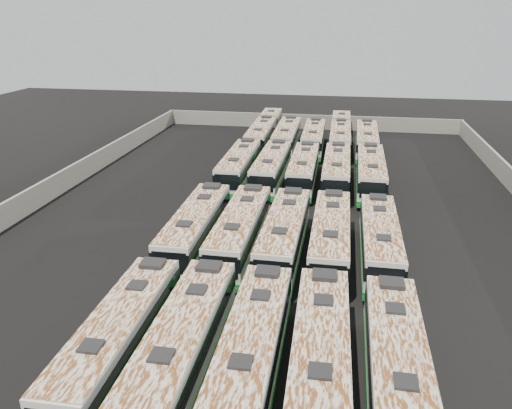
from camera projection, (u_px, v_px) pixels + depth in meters
name	position (u px, v px, depth m)	size (l,w,h in m)	color
ground	(279.00, 216.00, 44.36)	(140.00, 140.00, 0.00)	black
perimeter_wall	(279.00, 205.00, 43.96)	(45.20, 73.20, 2.20)	slate
bus_front_far_left	(119.00, 338.00, 24.90)	(2.73, 12.20, 3.43)	#BABCB5
bus_front_left	(183.00, 346.00, 24.24)	(2.74, 12.57, 3.54)	#BABCB5
bus_front_center	(252.00, 351.00, 23.90)	(2.71, 12.30, 3.46)	#BABCB5
bus_front_right	(320.00, 359.00, 23.33)	(2.93, 12.54, 3.52)	#BABCB5
bus_front_far_right	(397.00, 369.00, 22.76)	(2.64, 12.26, 3.45)	#BABCB5
bus_midfront_far_left	(196.00, 228.00, 37.44)	(2.85, 12.55, 3.53)	#BABCB5
bus_midfront_left	(240.00, 231.00, 36.94)	(2.66, 12.59, 3.55)	#BABCB5
bus_midfront_center	(284.00, 235.00, 36.34)	(2.75, 12.52, 3.52)	#BABCB5
bus_midfront_right	(331.00, 238.00, 35.89)	(2.66, 12.44, 3.50)	#BABCB5
bus_midfront_far_right	(380.00, 241.00, 35.51)	(2.57, 12.02, 3.39)	#BABCB5
bus_midback_far_left	(239.00, 167.00, 52.46)	(2.80, 12.51, 3.52)	#BABCB5
bus_midback_left	(271.00, 168.00, 51.96)	(2.75, 12.47, 3.51)	#BABCB5
bus_midback_center	(303.00, 170.00, 51.57)	(2.63, 12.15, 3.42)	#BABCB5
bus_midback_right	(336.00, 171.00, 50.89)	(2.63, 12.43, 3.50)	#BABCB5
bus_midback_far_right	(371.00, 173.00, 50.28)	(2.83, 12.64, 3.55)	#BABCB5
bus_back_far_left	(265.00, 131.00, 68.41)	(2.89, 19.13, 3.46)	#BABCB5
bus_back_left	(287.00, 137.00, 64.84)	(2.77, 12.51, 3.52)	#BABCB5
bus_back_center	(313.00, 139.00, 64.30)	(2.69, 12.10, 3.40)	#BABCB5
bus_back_right	(340.00, 134.00, 66.72)	(2.66, 18.86, 3.42)	#BABCB5
bus_back_far_right	(367.00, 140.00, 63.20)	(2.80, 12.35, 3.47)	#BABCB5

